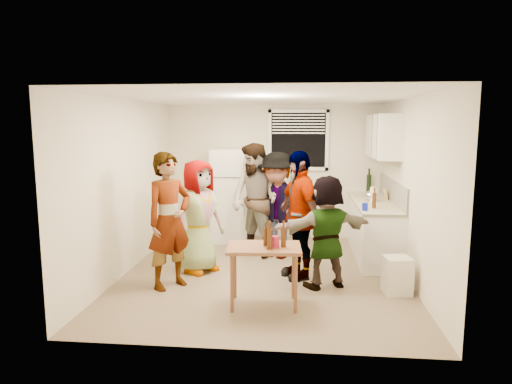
# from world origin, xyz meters

# --- Properties ---
(room) EXTENTS (4.00, 4.50, 2.50)m
(room) POSITION_xyz_m (0.00, 0.00, 0.00)
(room) COLOR silver
(room) RESTS_ON ground
(window) EXTENTS (1.12, 0.10, 1.06)m
(window) POSITION_xyz_m (0.45, 2.21, 1.85)
(window) COLOR white
(window) RESTS_ON room
(refrigerator) EXTENTS (0.70, 0.70, 1.70)m
(refrigerator) POSITION_xyz_m (-0.75, 1.88, 0.85)
(refrigerator) COLOR white
(refrigerator) RESTS_ON ground
(counter_lower) EXTENTS (0.60, 2.20, 0.86)m
(counter_lower) POSITION_xyz_m (1.70, 1.15, 0.43)
(counter_lower) COLOR white
(counter_lower) RESTS_ON ground
(countertop) EXTENTS (0.64, 2.22, 0.04)m
(countertop) POSITION_xyz_m (1.70, 1.15, 0.88)
(countertop) COLOR beige
(countertop) RESTS_ON counter_lower
(backsplash) EXTENTS (0.03, 2.20, 0.36)m
(backsplash) POSITION_xyz_m (1.99, 1.15, 1.08)
(backsplash) COLOR beige
(backsplash) RESTS_ON countertop
(upper_cabinets) EXTENTS (0.34, 1.60, 0.70)m
(upper_cabinets) POSITION_xyz_m (1.83, 1.35, 1.95)
(upper_cabinets) COLOR white
(upper_cabinets) RESTS_ON room
(kettle) EXTENTS (0.27, 0.24, 0.20)m
(kettle) POSITION_xyz_m (1.65, 1.18, 0.90)
(kettle) COLOR silver
(kettle) RESTS_ON countertop
(paper_towel) EXTENTS (0.11, 0.11, 0.24)m
(paper_towel) POSITION_xyz_m (1.68, 1.12, 0.90)
(paper_towel) COLOR white
(paper_towel) RESTS_ON countertop
(wine_bottle) EXTENTS (0.08, 0.08, 0.33)m
(wine_bottle) POSITION_xyz_m (1.75, 2.14, 0.90)
(wine_bottle) COLOR black
(wine_bottle) RESTS_ON countertop
(beer_bottle_counter) EXTENTS (0.06, 0.06, 0.23)m
(beer_bottle_counter) POSITION_xyz_m (1.60, 0.51, 0.90)
(beer_bottle_counter) COLOR #47230C
(beer_bottle_counter) RESTS_ON countertop
(blue_cup) EXTENTS (0.08, 0.08, 0.11)m
(blue_cup) POSITION_xyz_m (1.44, 0.32, 0.90)
(blue_cup) COLOR #0D1DB0
(blue_cup) RESTS_ON countertop
(picture_frame) EXTENTS (0.02, 0.20, 0.17)m
(picture_frame) POSITION_xyz_m (1.92, 1.38, 0.98)
(picture_frame) COLOR #F1C463
(picture_frame) RESTS_ON countertop
(trash_bin) EXTENTS (0.37, 0.37, 0.47)m
(trash_bin) POSITION_xyz_m (1.75, -0.58, 0.25)
(trash_bin) COLOR silver
(trash_bin) RESTS_ON ground
(serving_table) EXTENTS (0.90, 0.63, 0.73)m
(serving_table) POSITION_xyz_m (0.09, -1.14, 0.00)
(serving_table) COLOR brown
(serving_table) RESTS_ON ground
(beer_bottle_table) EXTENTS (0.05, 0.05, 0.21)m
(beer_bottle_table) POSITION_xyz_m (0.10, -1.10, 0.73)
(beer_bottle_table) COLOR #47230C
(beer_bottle_table) RESTS_ON serving_table
(red_cup) EXTENTS (0.10, 0.10, 0.13)m
(red_cup) POSITION_xyz_m (0.22, -1.17, 0.73)
(red_cup) COLOR #A21D38
(red_cup) RESTS_ON serving_table
(guest_grey) EXTENTS (1.80, 1.62, 0.52)m
(guest_grey) POSITION_xyz_m (-0.96, 0.04, 0.00)
(guest_grey) COLOR gray
(guest_grey) RESTS_ON ground
(guest_stripe) EXTENTS (1.81, 1.63, 0.43)m
(guest_stripe) POSITION_xyz_m (-1.20, -0.63, 0.00)
(guest_stripe) COLOR #141933
(guest_stripe) RESTS_ON ground
(guest_back_left) EXTENTS (1.84, 2.01, 0.70)m
(guest_back_left) POSITION_xyz_m (-0.22, 0.89, 0.00)
(guest_back_left) COLOR brown
(guest_back_left) RESTS_ON ground
(guest_back_right) EXTENTS (1.81, 2.03, 0.63)m
(guest_back_right) POSITION_xyz_m (0.14, 0.88, 0.00)
(guest_back_right) COLOR #3C3C40
(guest_back_right) RESTS_ON ground
(guest_black) EXTENTS (2.07, 1.73, 0.44)m
(guest_black) POSITION_xyz_m (0.49, -0.07, 0.00)
(guest_black) COLOR black
(guest_black) RESTS_ON ground
(guest_orange) EXTENTS (1.88, 1.94, 0.44)m
(guest_orange) POSITION_xyz_m (0.85, -0.43, 0.00)
(guest_orange) COLOR #E38A57
(guest_orange) RESTS_ON ground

